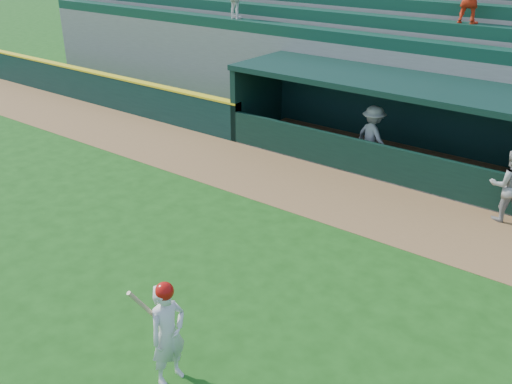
% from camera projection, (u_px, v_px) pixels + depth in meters
% --- Properties ---
extents(ground, '(120.00, 120.00, 0.00)m').
position_uv_depth(ground, '(206.00, 280.00, 11.03)').
color(ground, '#174711').
rests_on(ground, ground).
extents(warning_track, '(40.00, 3.00, 0.01)m').
position_uv_depth(warning_track, '(335.00, 195.00, 14.55)').
color(warning_track, brown).
rests_on(warning_track, ground).
extents(field_wall_left, '(15.50, 0.30, 1.20)m').
position_uv_depth(field_wall_left, '(85.00, 86.00, 22.26)').
color(field_wall_left, black).
rests_on(field_wall_left, ground).
extents(wall_stripe_left, '(15.50, 0.32, 0.06)m').
position_uv_depth(wall_stripe_left, '(83.00, 70.00, 21.99)').
color(wall_stripe_left, yellow).
rests_on(wall_stripe_left, field_wall_left).
extents(dugout_player_front, '(1.06, 0.98, 1.74)m').
position_uv_depth(dugout_player_front, '(509.00, 185.00, 12.97)').
color(dugout_player_front, gray).
rests_on(dugout_player_front, ground).
extents(dugout_player_inside, '(1.31, 1.05, 1.78)m').
position_uv_depth(dugout_player_inside, '(373.00, 137.00, 15.92)').
color(dugout_player_inside, '#9C9C97').
rests_on(dugout_player_inside, ground).
extents(dugout, '(9.40, 2.80, 2.46)m').
position_uv_depth(dugout, '(393.00, 115.00, 16.21)').
color(dugout, slate).
rests_on(dugout, ground).
extents(stands, '(34.50, 6.25, 7.56)m').
position_uv_depth(stands, '(455.00, 53.00, 19.06)').
color(stands, slate).
rests_on(stands, ground).
extents(batter_at_plate, '(0.49, 0.80, 1.73)m').
position_uv_depth(batter_at_plate, '(168.00, 332.00, 8.26)').
color(batter_at_plate, silver).
rests_on(batter_at_plate, ground).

